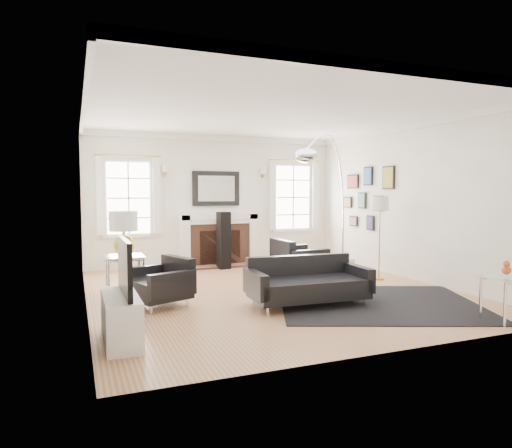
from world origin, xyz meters
name	(u,v)px	position (x,y,z in m)	size (l,w,h in m)	color
floor	(270,291)	(0.00, 0.00, 0.00)	(6.00, 6.00, 0.00)	olive
back_wall	(216,200)	(0.00, 3.00, 1.40)	(5.50, 0.04, 2.80)	white
front_wall	(395,210)	(0.00, -3.00, 1.40)	(5.50, 0.04, 2.80)	white
left_wall	(84,205)	(-2.75, 0.00, 1.40)	(0.04, 6.00, 2.80)	white
right_wall	(411,202)	(2.75, 0.00, 1.40)	(0.04, 6.00, 2.80)	white
ceiling	(271,113)	(0.00, 0.00, 2.80)	(5.50, 6.00, 0.02)	white
crown_molding	(271,117)	(0.00, 0.00, 2.74)	(5.50, 6.00, 0.12)	white
fireplace	(219,240)	(0.00, 2.79, 0.54)	(1.70, 0.69, 1.11)	white
mantel_mirror	(216,189)	(0.00, 2.95, 1.65)	(1.05, 0.07, 0.75)	black
window_left	(128,198)	(-1.85, 2.95, 1.46)	(1.24, 0.15, 1.62)	white
window_right	(293,197)	(1.85, 2.95, 1.46)	(1.24, 0.15, 1.62)	white
gallery_wall	(366,194)	(2.72, 1.30, 1.53)	(0.04, 1.73, 1.29)	black
tv_unit	(121,311)	(-2.44, -1.70, 0.33)	(0.35, 1.00, 1.09)	white
area_rug	(378,303)	(1.09, -1.31, 0.01)	(2.74, 2.28, 0.01)	black
sofa	(307,283)	(0.12, -1.00, 0.30)	(1.71, 0.86, 0.55)	black
armchair_left	(162,284)	(-1.77, -0.30, 0.30)	(0.95, 1.01, 0.55)	black
armchair_right	(296,260)	(0.86, 0.79, 0.33)	(0.84, 0.92, 0.60)	black
coffee_table	(299,264)	(0.50, -0.01, 0.41)	(0.99, 0.99, 0.44)	silver
side_table_left	(124,263)	(-2.20, 0.43, 0.51)	(0.57, 0.57, 0.62)	silver
nesting_table	(506,286)	(1.97, -2.63, 0.44)	(0.50, 0.42, 0.55)	silver
gourd_lamp	(124,230)	(-2.20, 0.43, 1.01)	(0.42, 0.42, 0.66)	gold
orange_vase	(506,268)	(1.97, -2.63, 0.65)	(0.11, 0.11, 0.17)	#B24616
arc_floor_lamp	(327,198)	(1.40, 0.66, 1.47)	(1.92, 1.78, 2.72)	white
stick_floor_lamp	(380,208)	(2.20, 0.15, 1.29)	(0.30, 0.30, 1.49)	#A88C3A
speaker_tower	(224,240)	(-0.04, 2.30, 0.58)	(0.23, 0.23, 1.17)	black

